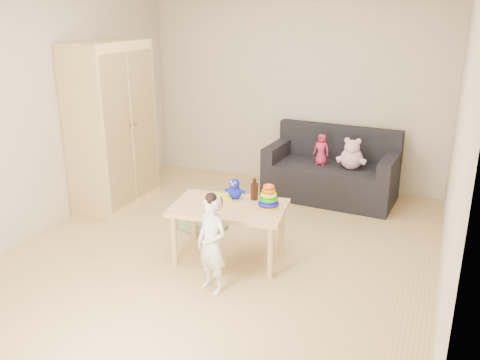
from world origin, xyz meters
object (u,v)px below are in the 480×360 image
at_px(toddler, 212,245).
at_px(sofa, 330,182).
at_px(wardrobe, 112,126).
at_px(play_table, 229,232).

bearing_deg(toddler, sofa, 103.34).
distance_m(wardrobe, toddler, 2.44).
bearing_deg(wardrobe, toddler, -35.57).
relative_size(sofa, toddler, 1.87).
xyz_separation_m(wardrobe, play_table, (1.84, -0.81, -0.69)).
bearing_deg(play_table, toddler, -80.78).
xyz_separation_m(wardrobe, sofa, (2.37, 1.15, -0.75)).
bearing_deg(toddler, wardrobe, 167.44).
bearing_deg(sofa, toddler, -95.61).
bearing_deg(toddler, play_table, 122.22).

